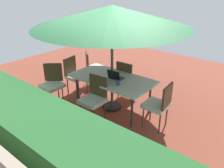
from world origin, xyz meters
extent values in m
cube|color=brown|center=(0.00, 0.00, -0.01)|extent=(10.00, 10.00, 0.02)
cube|color=#235628|center=(0.00, 2.45, 0.70)|extent=(6.30, 0.78, 1.40)
cube|color=silver|center=(0.00, 0.00, 0.75)|extent=(1.90, 1.00, 0.04)
cylinder|color=#333333|center=(-0.80, -0.35, 0.36)|extent=(0.05, 0.05, 0.73)
cylinder|color=#333333|center=(0.80, -0.35, 0.36)|extent=(0.05, 0.05, 0.73)
cylinder|color=#333333|center=(-0.80, 0.35, 0.36)|extent=(0.05, 0.05, 0.73)
cylinder|color=#333333|center=(0.80, 0.35, 0.36)|extent=(0.05, 0.05, 0.73)
cylinder|color=#4C4C4C|center=(0.00, 0.00, 1.14)|extent=(0.06, 0.06, 2.28)
cone|color=#1E512D|center=(0.00, 0.00, 2.11)|extent=(3.24, 3.24, 0.43)
cylinder|color=black|center=(0.00, 0.00, 0.03)|extent=(0.44, 0.44, 0.06)
cube|color=silver|center=(-0.04, 0.69, 0.49)|extent=(0.46, 0.46, 0.08)
cube|color=#4C3823|center=(-0.02, 0.49, 0.76)|extent=(0.44, 0.07, 0.45)
cylinder|color=#4C3823|center=(0.13, 0.89, 0.23)|extent=(0.03, 0.03, 0.45)
cylinder|color=#4C3823|center=(-0.23, 0.86, 0.23)|extent=(0.03, 0.03, 0.45)
cylinder|color=#4C3823|center=(0.16, 0.53, 0.23)|extent=(0.03, 0.03, 0.45)
cylinder|color=#4C3823|center=(-0.20, 0.50, 0.23)|extent=(0.03, 0.03, 0.45)
cube|color=silver|center=(1.21, 0.76, 0.49)|extent=(0.46, 0.46, 0.08)
cube|color=#4C3823|center=(1.34, 0.60, 0.76)|extent=(0.37, 0.31, 0.45)
cylinder|color=#4C3823|center=(1.23, 1.01, 0.23)|extent=(0.03, 0.03, 0.45)
cylinder|color=#4C3823|center=(0.95, 0.79, 0.23)|extent=(0.03, 0.03, 0.45)
cylinder|color=#4C3823|center=(1.46, 0.73, 0.23)|extent=(0.03, 0.03, 0.45)
cylinder|color=#4C3823|center=(1.18, 0.51, 0.23)|extent=(0.03, 0.03, 0.45)
cube|color=silver|center=(0.03, -0.70, 0.49)|extent=(0.46, 0.46, 0.08)
cube|color=#4C3823|center=(0.02, -0.49, 0.76)|extent=(0.44, 0.06, 0.45)
cylinder|color=#4C3823|center=(-0.14, -0.89, 0.23)|extent=(0.03, 0.03, 0.45)
cylinder|color=#4C3823|center=(0.22, -0.87, 0.23)|extent=(0.03, 0.03, 0.45)
cylinder|color=#4C3823|center=(-0.16, -0.53, 0.23)|extent=(0.03, 0.03, 0.45)
cylinder|color=#4C3823|center=(0.20, -0.51, 0.23)|extent=(0.03, 0.03, 0.45)
cube|color=silver|center=(1.18, 0.00, 0.49)|extent=(0.46, 0.46, 0.08)
cube|color=#4C3823|center=(1.39, 0.03, 0.76)|extent=(0.10, 0.44, 0.45)
cylinder|color=#4C3823|center=(0.97, 0.15, 0.23)|extent=(0.03, 0.03, 0.45)
cylinder|color=#4C3823|center=(1.03, -0.21, 0.23)|extent=(0.03, 0.03, 0.45)
cylinder|color=#4C3823|center=(1.33, 0.20, 0.23)|extent=(0.03, 0.03, 0.45)
cylinder|color=#4C3823|center=(1.38, -0.15, 0.23)|extent=(0.03, 0.03, 0.45)
cube|color=silver|center=(1.20, -0.71, 0.49)|extent=(0.46, 0.46, 0.08)
cube|color=#4C3823|center=(1.33, -0.55, 0.76)|extent=(0.36, 0.31, 0.45)
cylinder|color=#4C3823|center=(0.94, -0.74, 0.23)|extent=(0.03, 0.03, 0.45)
cylinder|color=#4C3823|center=(1.22, -0.97, 0.23)|extent=(0.03, 0.03, 0.45)
cylinder|color=#4C3823|center=(1.17, -0.46, 0.23)|extent=(0.03, 0.03, 0.45)
cylinder|color=#4C3823|center=(1.45, -0.69, 0.23)|extent=(0.03, 0.03, 0.45)
cube|color=silver|center=(-1.15, 0.03, 0.49)|extent=(0.46, 0.46, 0.08)
cube|color=#4C3823|center=(-1.36, 0.01, 0.76)|extent=(0.08, 0.44, 0.45)
cylinder|color=#4C3823|center=(-0.96, -0.14, 0.23)|extent=(0.03, 0.03, 0.45)
cylinder|color=#4C3823|center=(-0.99, 0.22, 0.23)|extent=(0.03, 0.03, 0.45)
cylinder|color=#4C3823|center=(-1.32, -0.17, 0.23)|extent=(0.03, 0.03, 0.45)
cylinder|color=#4C3823|center=(-1.35, 0.19, 0.23)|extent=(0.03, 0.03, 0.45)
cube|color=#2D2D33|center=(-0.09, -0.05, 0.78)|extent=(0.33, 0.23, 0.02)
cube|color=black|center=(-0.09, 0.06, 0.89)|extent=(0.32, 0.07, 0.20)
cylinder|color=#334C99|center=(-0.33, 0.21, 0.82)|extent=(0.08, 0.08, 0.10)
camera|label=1|loc=(-2.93, 3.62, 2.76)|focal=36.20mm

